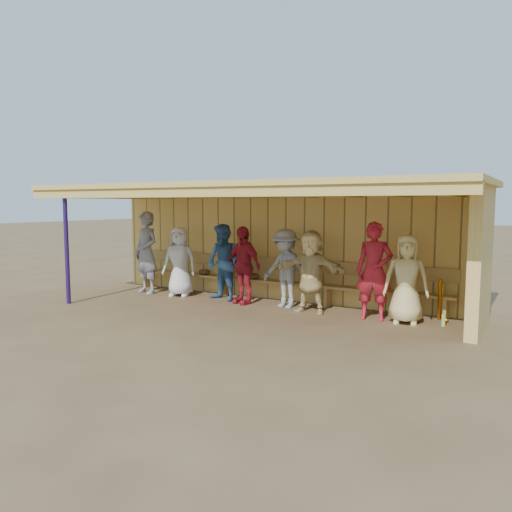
{
  "coord_description": "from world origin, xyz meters",
  "views": [
    {
      "loc": [
        5.12,
        -8.4,
        2.12
      ],
      "look_at": [
        0.0,
        0.35,
        1.05
      ],
      "focal_mm": 35.0,
      "sensor_mm": 36.0,
      "label": 1
    }
  ],
  "objects_px": {
    "player_c": "(223,262)",
    "player_g": "(374,271)",
    "player_a": "(146,253)",
    "player_d": "(243,265)",
    "player_f": "(310,271)",
    "player_b": "(179,261)",
    "player_h": "(406,279)",
    "bench": "(274,277)",
    "player_e": "(286,268)"
  },
  "relations": [
    {
      "from": "player_b",
      "to": "player_h",
      "type": "bearing_deg",
      "value": -18.66
    },
    {
      "from": "player_e",
      "to": "player_h",
      "type": "relative_size",
      "value": 1.01
    },
    {
      "from": "player_d",
      "to": "player_f",
      "type": "xyz_separation_m",
      "value": [
        1.59,
        -0.07,
        -0.02
      ]
    },
    {
      "from": "player_h",
      "to": "player_f",
      "type": "bearing_deg",
      "value": 167.74
    },
    {
      "from": "player_b",
      "to": "player_c",
      "type": "height_order",
      "value": "player_c"
    },
    {
      "from": "player_c",
      "to": "bench",
      "type": "height_order",
      "value": "player_c"
    },
    {
      "from": "player_e",
      "to": "player_b",
      "type": "bearing_deg",
      "value": -170.1
    },
    {
      "from": "player_c",
      "to": "player_b",
      "type": "bearing_deg",
      "value": -163.22
    },
    {
      "from": "player_b",
      "to": "player_c",
      "type": "xyz_separation_m",
      "value": [
        1.16,
        0.08,
        0.04
      ]
    },
    {
      "from": "player_d",
      "to": "player_g",
      "type": "relative_size",
      "value": 0.92
    },
    {
      "from": "player_a",
      "to": "player_f",
      "type": "xyz_separation_m",
      "value": [
        4.21,
        0.03,
        -0.16
      ]
    },
    {
      "from": "player_e",
      "to": "player_f",
      "type": "bearing_deg",
      "value": -8.14
    },
    {
      "from": "player_a",
      "to": "player_h",
      "type": "bearing_deg",
      "value": 12.25
    },
    {
      "from": "player_g",
      "to": "player_h",
      "type": "relative_size",
      "value": 1.13
    },
    {
      "from": "player_a",
      "to": "player_g",
      "type": "xyz_separation_m",
      "value": [
        5.46,
        0.05,
        -0.07
      ]
    },
    {
      "from": "player_g",
      "to": "bench",
      "type": "relative_size",
      "value": 0.24
    },
    {
      "from": "player_a",
      "to": "player_h",
      "type": "xyz_separation_m",
      "value": [
        6.05,
        0.04,
        -0.17
      ]
    },
    {
      "from": "player_c",
      "to": "player_g",
      "type": "relative_size",
      "value": 0.93
    },
    {
      "from": "player_b",
      "to": "player_a",
      "type": "bearing_deg",
      "value": 167.67
    },
    {
      "from": "player_b",
      "to": "player_d",
      "type": "xyz_separation_m",
      "value": [
        1.71,
        0.01,
        0.02
      ]
    },
    {
      "from": "player_d",
      "to": "player_h",
      "type": "distance_m",
      "value": 3.42
    },
    {
      "from": "player_h",
      "to": "player_a",
      "type": "bearing_deg",
      "value": 167.87
    },
    {
      "from": "player_c",
      "to": "player_h",
      "type": "xyz_separation_m",
      "value": [
        3.97,
        -0.14,
        -0.04
      ]
    },
    {
      "from": "player_b",
      "to": "player_f",
      "type": "relative_size",
      "value": 0.99
    },
    {
      "from": "player_b",
      "to": "bench",
      "type": "xyz_separation_m",
      "value": [
        2.11,
        0.64,
        -0.27
      ]
    },
    {
      "from": "player_h",
      "to": "bench",
      "type": "height_order",
      "value": "player_h"
    },
    {
      "from": "player_b",
      "to": "bench",
      "type": "relative_size",
      "value": 0.21
    },
    {
      "from": "player_a",
      "to": "player_c",
      "type": "xyz_separation_m",
      "value": [
        2.07,
        0.17,
        -0.13
      ]
    },
    {
      "from": "player_d",
      "to": "player_g",
      "type": "bearing_deg",
      "value": 14.89
    },
    {
      "from": "bench",
      "to": "player_c",
      "type": "bearing_deg",
      "value": -149.82
    },
    {
      "from": "player_a",
      "to": "player_h",
      "type": "distance_m",
      "value": 6.05
    },
    {
      "from": "player_d",
      "to": "player_f",
      "type": "height_order",
      "value": "player_d"
    },
    {
      "from": "player_d",
      "to": "bench",
      "type": "bearing_deg",
      "value": 73.44
    },
    {
      "from": "bench",
      "to": "player_e",
      "type": "bearing_deg",
      "value": -43.08
    },
    {
      "from": "player_e",
      "to": "player_h",
      "type": "height_order",
      "value": "player_e"
    },
    {
      "from": "player_c",
      "to": "player_g",
      "type": "xyz_separation_m",
      "value": [
        3.39,
        -0.13,
        0.06
      ]
    },
    {
      "from": "player_a",
      "to": "player_d",
      "type": "relative_size",
      "value": 1.17
    },
    {
      "from": "player_c",
      "to": "player_e",
      "type": "xyz_separation_m",
      "value": [
        1.51,
        0.03,
        -0.04
      ]
    },
    {
      "from": "player_a",
      "to": "player_e",
      "type": "bearing_deg",
      "value": 15.19
    },
    {
      "from": "player_c",
      "to": "player_d",
      "type": "bearing_deg",
      "value": 4.73
    },
    {
      "from": "player_c",
      "to": "player_f",
      "type": "height_order",
      "value": "player_c"
    },
    {
      "from": "player_b",
      "to": "player_e",
      "type": "height_order",
      "value": "player_e"
    },
    {
      "from": "player_b",
      "to": "player_h",
      "type": "height_order",
      "value": "player_b"
    },
    {
      "from": "player_g",
      "to": "player_a",
      "type": "bearing_deg",
      "value": 170.09
    },
    {
      "from": "player_b",
      "to": "player_h",
      "type": "relative_size",
      "value": 1.01
    },
    {
      "from": "player_d",
      "to": "bench",
      "type": "height_order",
      "value": "player_d"
    },
    {
      "from": "player_d",
      "to": "player_g",
      "type": "height_order",
      "value": "player_g"
    },
    {
      "from": "player_a",
      "to": "player_b",
      "type": "xyz_separation_m",
      "value": [
        0.92,
        0.09,
        -0.17
      ]
    },
    {
      "from": "player_f",
      "to": "player_c",
      "type": "bearing_deg",
      "value": 171.95
    },
    {
      "from": "player_h",
      "to": "player_c",
      "type": "bearing_deg",
      "value": 165.53
    }
  ]
}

